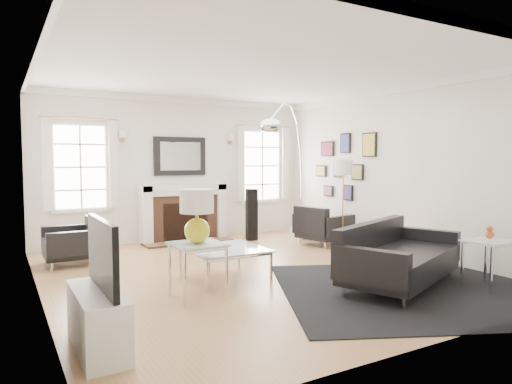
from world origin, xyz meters
TOP-DOWN VIEW (x-y plane):
  - floor at (0.00, 0.00)m, footprint 6.00×6.00m
  - back_wall at (0.00, 3.00)m, footprint 5.50×0.04m
  - front_wall at (0.00, -3.00)m, footprint 5.50×0.04m
  - left_wall at (-2.75, 0.00)m, footprint 0.04×6.00m
  - right_wall at (2.75, 0.00)m, footprint 0.04×6.00m
  - ceiling at (0.00, 0.00)m, footprint 5.50×6.00m
  - crown_molding at (0.00, 0.00)m, footprint 5.50×6.00m
  - fireplace at (0.00, 2.79)m, footprint 1.70×0.69m
  - mantel_mirror at (0.00, 2.95)m, footprint 1.05×0.07m
  - window_left at (-1.85, 2.95)m, footprint 1.24×0.15m
  - window_right at (1.85, 2.95)m, footprint 1.24×0.15m
  - gallery_wall at (2.72, 1.30)m, footprint 0.04×1.73m
  - tv_unit at (-2.44, -1.70)m, footprint 0.35×1.00m
  - area_rug at (1.28, -1.85)m, footprint 4.22×3.94m
  - sofa at (1.17, -1.52)m, footprint 2.16×1.56m
  - armchair_left at (-2.14, 1.76)m, footprint 0.77×0.86m
  - armchair_right at (2.08, 1.16)m, footprint 0.94×1.01m
  - coffee_table at (-0.58, -0.24)m, footprint 0.97×0.97m
  - side_table_left at (-1.18, -0.76)m, footprint 0.57×0.57m
  - nesting_table at (2.05, -2.19)m, footprint 0.55×0.46m
  - gourd_lamp at (-1.18, -0.76)m, footprint 0.39×0.39m
  - orange_vase at (2.05, -2.19)m, footprint 0.10×0.10m
  - arc_floor_lamp at (1.42, 1.29)m, footprint 1.88×1.75m
  - stick_floor_lamp at (2.20, 0.69)m, footprint 0.32×0.32m
  - speaker_tower at (1.20, 2.24)m, footprint 0.24×0.24m

SIDE VIEW (x-z plane):
  - floor at x=0.00m, z-range 0.00..0.00m
  - area_rug at x=1.28m, z-range 0.00..0.01m
  - armchair_left at x=-2.14m, z-range 0.03..0.61m
  - tv_unit at x=-2.44m, z-range -0.22..0.87m
  - armchair_right at x=2.08m, z-range 0.03..0.63m
  - sofa at x=1.17m, z-range 0.03..0.67m
  - coffee_table at x=-0.58m, z-range 0.18..0.61m
  - nesting_table at x=2.05m, z-range 0.18..0.78m
  - speaker_tower at x=1.20m, z-range 0.00..1.01m
  - side_table_left at x=-1.18m, z-range 0.20..0.83m
  - fireplace at x=0.00m, z-range -0.01..1.10m
  - orange_vase at x=2.05m, z-range 0.61..0.77m
  - gourd_lamp at x=-1.18m, z-range 0.68..1.29m
  - stick_floor_lamp at x=2.20m, z-range 0.58..2.15m
  - back_wall at x=0.00m, z-range 0.00..2.80m
  - front_wall at x=0.00m, z-range 0.00..2.80m
  - left_wall at x=-2.75m, z-range 0.00..2.80m
  - right_wall at x=2.75m, z-range 0.00..2.80m
  - arc_floor_lamp at x=1.42m, z-range 0.11..2.78m
  - window_left at x=-1.85m, z-range 0.65..2.27m
  - window_right at x=1.85m, z-range 0.65..2.27m
  - gallery_wall at x=2.72m, z-range 0.89..2.18m
  - mantel_mirror at x=0.00m, z-range 1.27..2.02m
  - crown_molding at x=0.00m, z-range 2.68..2.80m
  - ceiling at x=0.00m, z-range 2.79..2.81m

